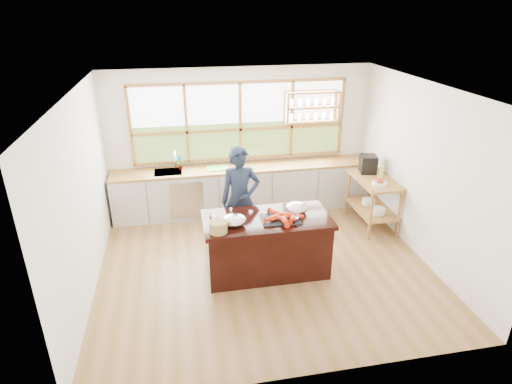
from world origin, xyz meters
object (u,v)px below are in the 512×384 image
object	(u,v)px
cook	(240,199)
espresso_machine	(368,164)
wicker_basket	(218,227)
island	(267,245)

from	to	relation	value
cook	espresso_machine	size ratio (longest dim) A/B	5.46
wicker_basket	espresso_machine	bearing A→B (deg)	30.43
cook	wicker_basket	size ratio (longest dim) A/B	6.98
cook	wicker_basket	bearing A→B (deg)	-114.12
cook	espresso_machine	xyz separation A→B (m)	(2.46, 0.67, 0.19)
island	wicker_basket	bearing A→B (deg)	-159.29
wicker_basket	island	bearing A→B (deg)	20.71
island	wicker_basket	xyz separation A→B (m)	(-0.73, -0.28, 0.53)
island	cook	distance (m)	0.91
island	wicker_basket	distance (m)	0.94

